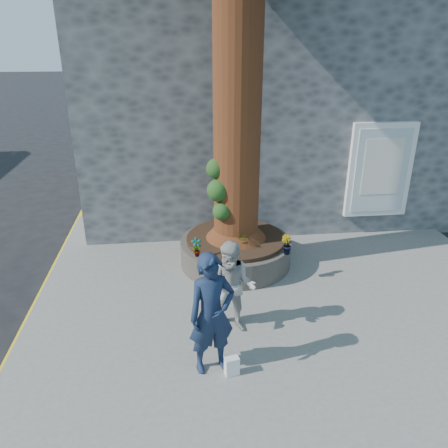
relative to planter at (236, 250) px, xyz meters
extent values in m
plane|color=black|center=(-0.80, -2.00, -0.41)|extent=(120.00, 120.00, 0.00)
cube|color=slate|center=(0.70, -1.00, -0.35)|extent=(9.00, 8.00, 0.12)
cube|color=yellow|center=(-3.85, -1.00, -0.41)|extent=(0.10, 30.00, 0.01)
cube|color=#46474A|center=(1.70, 5.20, 2.59)|extent=(10.00, 8.00, 6.00)
cube|color=white|center=(3.50, 1.14, 1.29)|extent=(1.50, 0.12, 2.20)
cube|color=silver|center=(3.50, 1.08, 1.29)|extent=(1.25, 0.04, 1.95)
cube|color=silver|center=(3.50, 1.06, 1.39)|extent=(0.90, 0.02, 1.30)
cylinder|color=black|center=(0.00, 0.00, -0.03)|extent=(2.30, 2.30, 0.52)
cylinder|color=black|center=(0.00, 0.00, 0.27)|extent=(2.04, 2.04, 0.08)
cylinder|color=#401E10|center=(0.00, 0.00, 4.06)|extent=(0.90, 0.90, 7.50)
cone|color=#401E10|center=(0.00, 0.00, 0.66)|extent=(1.24, 1.24, 0.70)
sphere|color=#164318|center=(-0.38, -0.20, 1.41)|extent=(0.44, 0.44, 0.44)
sphere|color=#164318|center=(-0.32, -0.30, 1.01)|extent=(0.36, 0.36, 0.36)
sphere|color=#164318|center=(-0.40, -0.08, 1.81)|extent=(0.40, 0.40, 0.40)
imported|color=#17243F|center=(-0.76, -3.12, 0.62)|extent=(0.75, 0.59, 1.82)
imported|color=#A5A29E|center=(-0.36, -2.25, 0.49)|extent=(0.90, 0.79, 1.56)
cube|color=white|center=(-0.50, -3.30, -0.15)|extent=(0.22, 0.16, 0.28)
imported|color=gray|center=(-0.85, -0.78, 0.50)|extent=(0.23, 0.18, 0.38)
imported|color=gray|center=(0.85, -0.85, 0.50)|extent=(0.28, 0.28, 0.38)
imported|color=gray|center=(-0.09, -0.23, 0.47)|extent=(0.18, 0.18, 0.32)
imported|color=gray|center=(0.08, -0.46, 0.46)|extent=(0.35, 0.36, 0.30)
camera|label=1|loc=(-1.14, -8.11, 4.14)|focal=35.00mm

